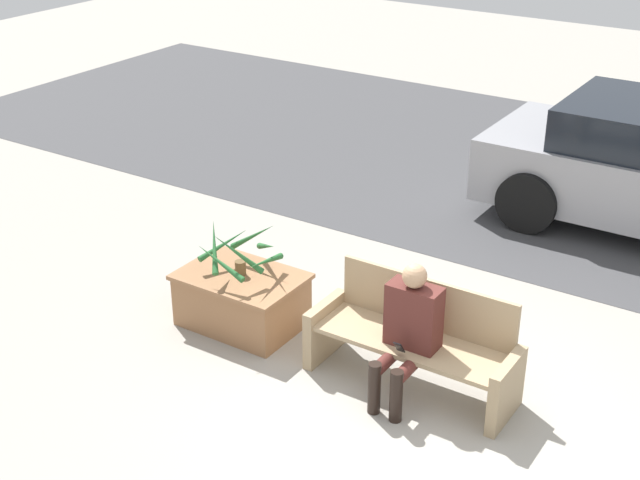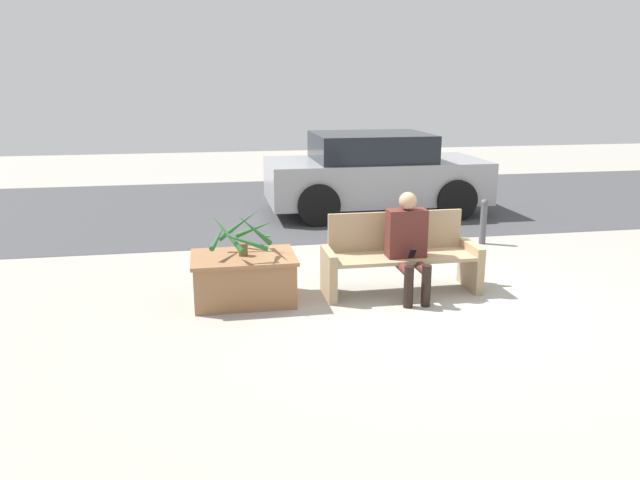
{
  "view_description": "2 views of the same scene",
  "coord_description": "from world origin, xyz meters",
  "px_view_note": "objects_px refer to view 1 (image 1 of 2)",
  "views": [
    {
      "loc": [
        2.51,
        -5.3,
        4.36
      ],
      "look_at": [
        -1.37,
        0.66,
        0.92
      ],
      "focal_mm": 50.0,
      "sensor_mm": 36.0,
      "label": 1
    },
    {
      "loc": [
        -2.39,
        -6.2,
        2.38
      ],
      "look_at": [
        -1.17,
        0.48,
        0.62
      ],
      "focal_mm": 35.0,
      "sensor_mm": 36.0,
      "label": 2
    }
  ],
  "objects_px": {
    "person_seated": "(408,327)",
    "planter_box": "(242,298)",
    "bench": "(415,340)",
    "potted_plant": "(240,252)"
  },
  "relations": [
    {
      "from": "person_seated",
      "to": "planter_box",
      "type": "height_order",
      "value": "person_seated"
    },
    {
      "from": "bench",
      "to": "potted_plant",
      "type": "relative_size",
      "value": 2.38
    },
    {
      "from": "person_seated",
      "to": "planter_box",
      "type": "relative_size",
      "value": 1.05
    },
    {
      "from": "bench",
      "to": "planter_box",
      "type": "distance_m",
      "value": 1.79
    },
    {
      "from": "person_seated",
      "to": "potted_plant",
      "type": "height_order",
      "value": "person_seated"
    },
    {
      "from": "bench",
      "to": "planter_box",
      "type": "height_order",
      "value": "bench"
    },
    {
      "from": "bench",
      "to": "person_seated",
      "type": "relative_size",
      "value": 1.51
    },
    {
      "from": "person_seated",
      "to": "potted_plant",
      "type": "xyz_separation_m",
      "value": [
        -1.8,
        0.15,
        0.12
      ]
    },
    {
      "from": "planter_box",
      "to": "potted_plant",
      "type": "relative_size",
      "value": 1.51
    },
    {
      "from": "person_seated",
      "to": "potted_plant",
      "type": "distance_m",
      "value": 1.81
    }
  ]
}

